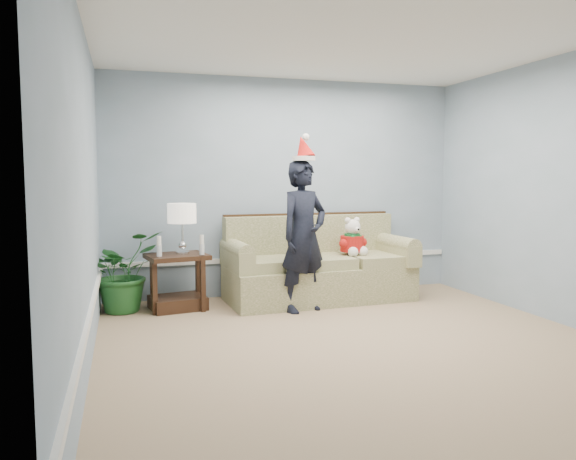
% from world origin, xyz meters
% --- Properties ---
extents(room_shell, '(4.54, 5.04, 2.74)m').
position_xyz_m(room_shell, '(0.00, 0.00, 1.35)').
color(room_shell, tan).
rests_on(room_shell, ground).
extents(wainscot_trim, '(4.49, 4.99, 0.06)m').
position_xyz_m(wainscot_trim, '(-1.18, 1.18, 0.45)').
color(wainscot_trim, white).
rests_on(wainscot_trim, room_shell).
extents(sofa, '(2.25, 1.07, 1.03)m').
position_xyz_m(sofa, '(0.27, 2.04, 0.37)').
color(sofa, '#606C33').
rests_on(sofa, room_shell).
extents(side_table, '(0.73, 0.65, 0.62)m').
position_xyz_m(side_table, '(-1.42, 1.99, 0.24)').
color(side_table, '#381E14').
rests_on(side_table, room_shell).
extents(table_lamp, '(0.32, 0.32, 0.57)m').
position_xyz_m(table_lamp, '(-1.35, 1.98, 1.06)').
color(table_lamp, silver).
rests_on(table_lamp, side_table).
extents(candle_pair, '(0.52, 0.06, 0.22)m').
position_xyz_m(candle_pair, '(-1.38, 1.87, 0.72)').
color(candle_pair, silver).
rests_on(candle_pair, side_table).
extents(houseplant, '(1.05, 1.04, 0.89)m').
position_xyz_m(houseplant, '(-2.00, 2.06, 0.44)').
color(houseplant, '#1D5522').
rests_on(houseplant, room_shell).
extents(man, '(0.72, 0.61, 1.67)m').
position_xyz_m(man, '(-0.08, 1.52, 0.83)').
color(man, black).
rests_on(man, room_shell).
extents(santa_hat, '(0.35, 0.37, 0.30)m').
position_xyz_m(santa_hat, '(-0.08, 1.53, 1.78)').
color(santa_hat, white).
rests_on(santa_hat, man).
extents(teddy_bear, '(0.34, 0.36, 0.47)m').
position_xyz_m(teddy_bear, '(0.67, 1.93, 0.71)').
color(teddy_bear, white).
rests_on(teddy_bear, sofa).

